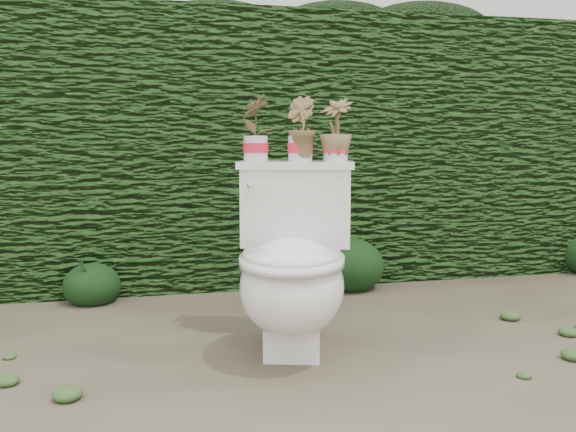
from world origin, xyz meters
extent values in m
plane|color=#6C614A|center=(0.00, 0.00, 0.00)|extent=(60.00, 60.00, 0.00)
cube|color=#274E1A|center=(0.00, 1.60, 0.80)|extent=(8.00, 1.00, 1.60)
cube|color=silver|center=(0.60, 6.00, 2.00)|extent=(8.00, 3.50, 4.00)
cube|color=silver|center=(0.14, 0.06, 0.10)|extent=(0.29, 0.35, 0.20)
ellipsoid|color=silver|center=(0.11, -0.03, 0.30)|extent=(0.54, 0.61, 0.39)
cube|color=silver|center=(0.20, 0.28, 0.57)|extent=(0.50, 0.29, 0.34)
cube|color=silver|center=(0.20, 0.28, 0.76)|extent=(0.53, 0.32, 0.03)
cylinder|color=silver|center=(0.00, 0.24, 0.68)|extent=(0.03, 0.06, 0.02)
sphere|color=silver|center=(-0.01, 0.21, 0.68)|extent=(0.03, 0.03, 0.03)
imported|color=#226D2B|center=(0.04, 0.32, 0.91)|extent=(0.17, 0.17, 0.27)
imported|color=#226D2B|center=(0.22, 0.27, 0.91)|extent=(0.16, 0.18, 0.27)
imported|color=#226D2B|center=(0.37, 0.23, 0.90)|extent=(0.20, 0.20, 0.25)
ellipsoid|color=#163412|center=(-0.74, 1.04, 0.12)|extent=(0.30, 0.30, 0.24)
ellipsoid|color=#163412|center=(0.71, 1.04, 0.16)|extent=(0.41, 0.41, 0.33)
camera|label=1|loc=(-0.41, -2.30, 0.88)|focal=38.00mm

